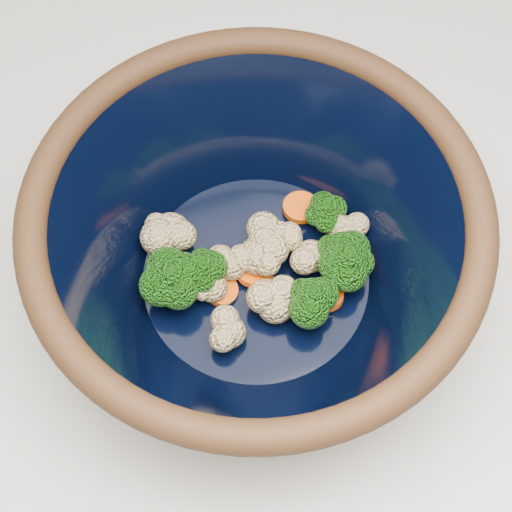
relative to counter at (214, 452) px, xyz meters
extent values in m
plane|color=#9E7A54|center=(0.00, 0.00, -0.45)|extent=(3.00, 3.00, 0.00)
cube|color=silver|center=(0.00, 0.00, 0.00)|extent=(1.20, 1.20, 0.90)
cylinder|color=black|center=(0.07, 0.03, 0.46)|extent=(0.20, 0.20, 0.01)
torus|color=black|center=(0.07, 0.03, 0.59)|extent=(0.34, 0.34, 0.02)
cylinder|color=black|center=(0.07, 0.03, 0.48)|extent=(0.19, 0.19, 0.00)
cylinder|color=#608442|center=(0.03, 0.04, 0.49)|extent=(0.01, 0.01, 0.02)
ellipsoid|color=#1E6313|center=(0.03, 0.04, 0.51)|extent=(0.04, 0.04, 0.03)
cylinder|color=#608442|center=(0.00, 0.03, 0.49)|extent=(0.01, 0.01, 0.02)
ellipsoid|color=#1E6313|center=(0.00, 0.03, 0.52)|extent=(0.05, 0.05, 0.04)
cylinder|color=#608442|center=(0.14, 0.01, 0.49)|extent=(0.01, 0.01, 0.02)
ellipsoid|color=#1E6313|center=(0.14, 0.01, 0.52)|extent=(0.04, 0.04, 0.03)
cylinder|color=#608442|center=(0.14, 0.00, 0.49)|extent=(0.01, 0.01, 0.02)
ellipsoid|color=#1E6313|center=(0.14, 0.00, 0.52)|extent=(0.04, 0.04, 0.04)
cylinder|color=#608442|center=(0.10, -0.02, 0.49)|extent=(0.01, 0.01, 0.02)
ellipsoid|color=#1E6313|center=(0.10, -0.02, 0.52)|extent=(0.04, 0.04, 0.04)
cylinder|color=#608442|center=(0.14, 0.05, 0.49)|extent=(0.01, 0.01, 0.02)
ellipsoid|color=#1E6313|center=(0.14, 0.05, 0.51)|extent=(0.04, 0.04, 0.03)
sphere|color=beige|center=(0.16, 0.03, 0.50)|extent=(0.03, 0.03, 0.03)
sphere|color=beige|center=(0.02, 0.08, 0.50)|extent=(0.03, 0.03, 0.03)
sphere|color=beige|center=(0.12, 0.02, 0.50)|extent=(0.03, 0.03, 0.03)
sphere|color=beige|center=(0.08, 0.04, 0.50)|extent=(0.03, 0.03, 0.03)
sphere|color=beige|center=(0.08, -0.01, 0.50)|extent=(0.03, 0.03, 0.03)
sphere|color=beige|center=(0.10, 0.05, 0.50)|extent=(0.03, 0.03, 0.03)
sphere|color=beige|center=(0.06, 0.04, 0.50)|extent=(0.03, 0.03, 0.03)
sphere|color=beige|center=(0.04, -0.02, 0.50)|extent=(0.03, 0.03, 0.03)
sphere|color=beige|center=(0.07, 0.00, 0.50)|extent=(0.03, 0.03, 0.03)
sphere|color=beige|center=(0.03, 0.02, 0.50)|extent=(0.03, 0.03, 0.03)
cylinder|color=#E55409|center=(0.04, 0.02, 0.49)|extent=(0.03, 0.03, 0.01)
cylinder|color=#E55409|center=(0.15, 0.02, 0.49)|extent=(0.03, 0.03, 0.01)
cylinder|color=#E55409|center=(0.07, 0.03, 0.49)|extent=(0.03, 0.03, 0.01)
cylinder|color=#E55409|center=(0.07, 0.03, 0.49)|extent=(0.03, 0.03, 0.01)
cylinder|color=#E55409|center=(0.12, -0.01, 0.49)|extent=(0.03, 0.03, 0.01)
cylinder|color=#E55409|center=(0.13, 0.07, 0.49)|extent=(0.03, 0.03, 0.01)
camera|label=1|loc=(-0.01, -0.21, 1.03)|focal=50.00mm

